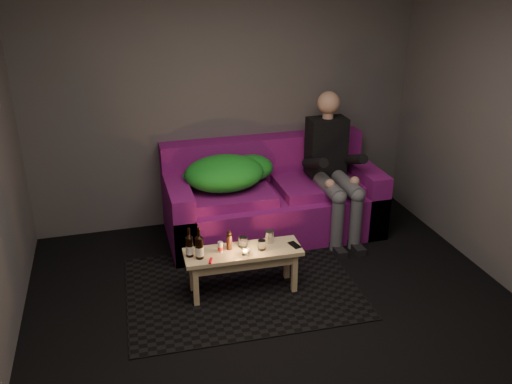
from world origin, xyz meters
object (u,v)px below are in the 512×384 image
(coffee_table, at_px, (243,258))
(beer_bottle_b, at_px, (199,247))
(person, at_px, (332,164))
(steel_cup, at_px, (269,237))
(beer_bottle_a, at_px, (189,246))
(sofa, at_px, (271,200))

(coffee_table, distance_m, beer_bottle_b, 0.41)
(person, height_order, steel_cup, person)
(coffee_table, height_order, beer_bottle_a, beer_bottle_a)
(sofa, relative_size, steel_cup, 20.46)
(person, bearing_deg, beer_bottle_a, -152.09)
(beer_bottle_a, relative_size, beer_bottle_b, 0.93)
(person, relative_size, steel_cup, 13.66)
(sofa, bearing_deg, beer_bottle_a, -134.75)
(sofa, distance_m, beer_bottle_b, 1.43)
(beer_bottle_b, bearing_deg, sofa, 48.81)
(coffee_table, relative_size, beer_bottle_b, 3.63)
(sofa, distance_m, beer_bottle_a, 1.44)
(sofa, height_order, coffee_table, sofa)
(person, relative_size, beer_bottle_a, 5.68)
(coffee_table, bearing_deg, beer_bottle_a, 177.15)
(person, xyz_separation_m, beer_bottle_a, (-1.58, -0.84, -0.25))
(sofa, bearing_deg, beer_bottle_b, -131.19)
(coffee_table, bearing_deg, sofa, 61.40)
(coffee_table, xyz_separation_m, beer_bottle_b, (-0.37, -0.03, 0.17))
(coffee_table, xyz_separation_m, beer_bottle_a, (-0.44, 0.02, 0.16))
(sofa, bearing_deg, person, -16.82)
(coffee_table, bearing_deg, steel_cup, 16.67)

